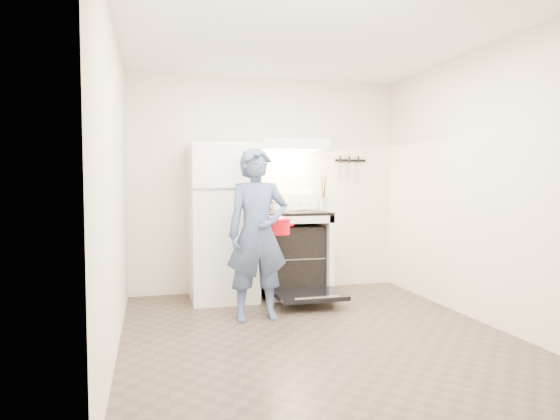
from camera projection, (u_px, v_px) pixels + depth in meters
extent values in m
plane|color=#4B4035|center=(315.00, 334.00, 4.24)|extent=(3.60, 3.60, 0.00)
cube|color=white|center=(267.00, 185.00, 5.90)|extent=(3.20, 0.02, 2.50)
cube|color=white|center=(223.00, 222.00, 5.45)|extent=(0.70, 0.70, 1.70)
cube|color=white|center=(293.00, 254.00, 5.69)|extent=(0.76, 0.65, 0.92)
cube|color=black|center=(293.00, 213.00, 5.67)|extent=(0.76, 0.65, 0.03)
cube|color=white|center=(287.00, 202.00, 5.94)|extent=(0.76, 0.07, 0.20)
cube|color=black|center=(309.00, 295.00, 5.14)|extent=(0.70, 0.54, 0.04)
cube|color=slate|center=(293.00, 256.00, 5.70)|extent=(0.60, 0.52, 0.01)
cube|color=white|center=(292.00, 145.00, 5.69)|extent=(0.76, 0.50, 0.12)
cube|color=black|center=(350.00, 161.00, 6.14)|extent=(0.40, 0.02, 0.03)
cylinder|color=olive|center=(286.00, 255.00, 5.68)|extent=(0.36, 0.36, 0.02)
cylinder|color=silver|center=(324.00, 203.00, 5.62)|extent=(0.09, 0.09, 0.13)
imported|color=#334969|center=(258.00, 234.00, 4.66)|extent=(0.60, 0.41, 1.61)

